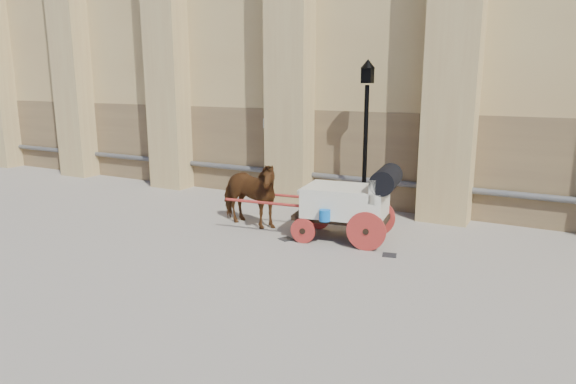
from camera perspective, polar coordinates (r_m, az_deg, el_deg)
The scene contains 6 objects.
ground at distance 13.56m, azimuth -3.25°, elevation -4.64°, with size 90.00×90.00×0.00m, color gray.
horse at distance 14.04m, azimuth -4.48°, elevation -0.16°, with size 0.99×2.18×1.84m, color #603512.
carriage at distance 12.83m, azimuth 7.03°, elevation -0.91°, with size 4.50×1.74×1.92m.
street_lamp at distance 15.12m, azimuth 8.62°, elevation 6.40°, with size 0.42×0.42×4.52m.
drain_grate_near at distance 13.08m, azimuth -0.20°, elevation -5.23°, with size 0.32×0.32×0.01m, color black.
drain_grate_far at distance 12.16m, azimuth 11.21°, elevation -6.89°, with size 0.32×0.32×0.01m, color black.
Camera 1 is at (6.80, -11.03, 4.01)m, focal length 32.00 mm.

